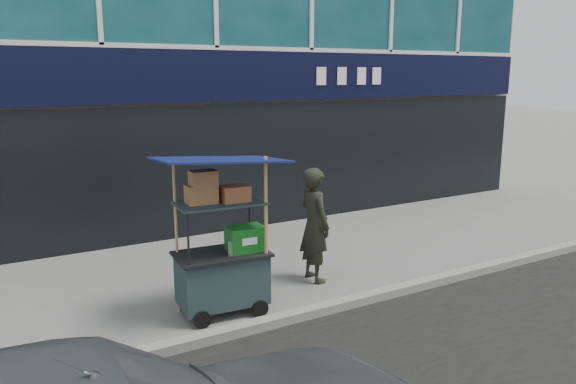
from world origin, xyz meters
TOP-DOWN VIEW (x-y plane):
  - ground at (0.00, 0.00)m, footprint 80.00×80.00m
  - curb at (0.00, -0.20)m, footprint 80.00×0.18m
  - vendor_cart at (-1.46, 0.47)m, footprint 1.58×1.17m
  - vendor_man at (0.14, 0.85)m, footprint 0.41×0.61m

SIDE VIEW (x-z plane):
  - ground at x=0.00m, z-range 0.00..0.00m
  - curb at x=0.00m, z-range 0.00..0.12m
  - vendor_cart at x=-1.46m, z-range -0.30..1.73m
  - vendor_man at x=0.14m, z-range 0.00..1.66m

